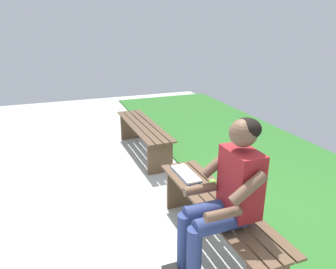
{
  "coord_description": "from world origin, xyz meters",
  "views": [
    {
      "loc": [
        -2.06,
        1.2,
        1.89
      ],
      "look_at": [
        0.78,
        0.15,
        0.81
      ],
      "focal_mm": 34.09,
      "sensor_mm": 36.0,
      "label": 1
    }
  ],
  "objects_px": {
    "person_seated": "(225,194)",
    "book_open": "(186,174)",
    "apple": "(213,183)",
    "bench_far": "(143,132)",
    "bench_near": "(216,212)"
  },
  "relations": [
    {
      "from": "bench_near",
      "to": "apple",
      "type": "bearing_deg",
      "value": -19.44
    },
    {
      "from": "bench_near",
      "to": "bench_far",
      "type": "distance_m",
      "value": 2.23
    },
    {
      "from": "bench_near",
      "to": "apple",
      "type": "distance_m",
      "value": 0.28
    },
    {
      "from": "apple",
      "to": "book_open",
      "type": "height_order",
      "value": "apple"
    },
    {
      "from": "apple",
      "to": "bench_far",
      "type": "bearing_deg",
      "value": 2.25
    },
    {
      "from": "bench_near",
      "to": "bench_far",
      "type": "xyz_separation_m",
      "value": [
        2.23,
        -0.0,
        0.0
      ]
    },
    {
      "from": "bench_near",
      "to": "book_open",
      "type": "height_order",
      "value": "book_open"
    },
    {
      "from": "apple",
      "to": "book_open",
      "type": "distance_m",
      "value": 0.34
    },
    {
      "from": "apple",
      "to": "book_open",
      "type": "xyz_separation_m",
      "value": [
        0.31,
        0.14,
        -0.03
      ]
    },
    {
      "from": "bench_near",
      "to": "book_open",
      "type": "xyz_separation_m",
      "value": [
        0.53,
        0.06,
        0.12
      ]
    },
    {
      "from": "person_seated",
      "to": "apple",
      "type": "xyz_separation_m",
      "value": [
        0.51,
        -0.18,
        -0.2
      ]
    },
    {
      "from": "bench_far",
      "to": "book_open",
      "type": "distance_m",
      "value": 1.71
    },
    {
      "from": "person_seated",
      "to": "book_open",
      "type": "height_order",
      "value": "person_seated"
    },
    {
      "from": "bench_far",
      "to": "apple",
      "type": "bearing_deg",
      "value": -177.75
    },
    {
      "from": "person_seated",
      "to": "bench_near",
      "type": "bearing_deg",
      "value": -19.26
    }
  ]
}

